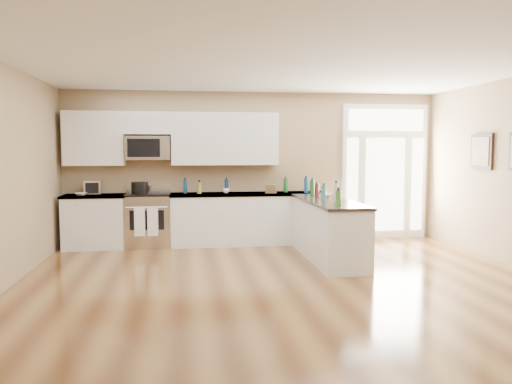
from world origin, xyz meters
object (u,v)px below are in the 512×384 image
(stockpot, at_px, (140,187))
(toaster_oven, at_px, (93,187))
(peninsula_cabinet, at_px, (328,232))
(kitchen_range, at_px, (148,220))

(stockpot, distance_m, toaster_oven, 0.82)
(peninsula_cabinet, height_order, kitchen_range, kitchen_range)
(peninsula_cabinet, height_order, stockpot, stockpot)
(stockpot, relative_size, toaster_oven, 1.02)
(kitchen_range, bearing_deg, peninsula_cabinet, -26.66)
(kitchen_range, bearing_deg, toaster_oven, 173.52)
(kitchen_range, distance_m, toaster_oven, 1.12)
(peninsula_cabinet, xyz_separation_m, kitchen_range, (-2.88, 1.45, 0.04))
(kitchen_range, relative_size, stockpot, 3.72)
(toaster_oven, bearing_deg, peninsula_cabinet, -22.52)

